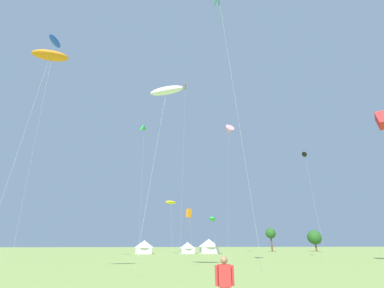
{
  "coord_description": "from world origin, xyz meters",
  "views": [
    {
      "loc": [
        -4.86,
        -2.2,
        2.06
      ],
      "look_at": [
        0.0,
        32.0,
        15.55
      ],
      "focal_mm": 24.01,
      "sensor_mm": 36.0,
      "label": 1
    }
  ],
  "objects_px": {
    "kite_pink_delta": "(229,130)",
    "festival_tent_left": "(188,247)",
    "kite_black_parafoil": "(304,155)",
    "kite_orange_parafoil": "(50,56)",
    "tree_distant_right": "(271,234)",
    "tree_distant_left": "(314,237)",
    "kite_orange_diamond": "(185,91)",
    "kite_white_parafoil": "(166,91)",
    "kite_green_parafoil": "(212,219)",
    "kite_blue_parafoil": "(55,42)",
    "festival_tent_right": "(209,245)",
    "festival_tent_center": "(144,246)",
    "kite_red_box": "(383,120)",
    "kite_green_delta": "(144,129)",
    "kite_orange_box": "(189,213)"
  },
  "relations": [
    {
      "from": "kite_green_parafoil",
      "to": "kite_green_delta",
      "type": "xyz_separation_m",
      "value": [
        -16.01,
        -5.06,
        18.63
      ]
    },
    {
      "from": "kite_white_parafoil",
      "to": "festival_tent_right",
      "type": "bearing_deg",
      "value": 73.55
    },
    {
      "from": "kite_black_parafoil",
      "to": "kite_pink_delta",
      "type": "xyz_separation_m",
      "value": [
        -7.06,
        21.95,
        14.14
      ]
    },
    {
      "from": "festival_tent_center",
      "to": "tree_distant_left",
      "type": "distance_m",
      "value": 51.7
    },
    {
      "from": "kite_red_box",
      "to": "tree_distant_right",
      "type": "relative_size",
      "value": 2.82
    },
    {
      "from": "kite_green_delta",
      "to": "kite_red_box",
      "type": "bearing_deg",
      "value": -40.5
    },
    {
      "from": "kite_orange_diamond",
      "to": "kite_red_box",
      "type": "height_order",
      "value": "kite_orange_diamond"
    },
    {
      "from": "kite_black_parafoil",
      "to": "kite_blue_parafoil",
      "type": "relative_size",
      "value": 0.52
    },
    {
      "from": "kite_orange_box",
      "to": "kite_orange_diamond",
      "type": "xyz_separation_m",
      "value": [
        -2.47,
        -11.86,
        25.08
      ]
    },
    {
      "from": "kite_green_parafoil",
      "to": "kite_red_box",
      "type": "relative_size",
      "value": 0.43
    },
    {
      "from": "kite_orange_diamond",
      "to": "festival_tent_right",
      "type": "bearing_deg",
      "value": 63.45
    },
    {
      "from": "kite_black_parafoil",
      "to": "kite_red_box",
      "type": "distance_m",
      "value": 14.63
    },
    {
      "from": "kite_pink_delta",
      "to": "kite_orange_box",
      "type": "bearing_deg",
      "value": -170.82
    },
    {
      "from": "kite_orange_parafoil",
      "to": "tree_distant_right",
      "type": "distance_m",
      "value": 72.53
    },
    {
      "from": "kite_white_parafoil",
      "to": "kite_green_parafoil",
      "type": "distance_m",
      "value": 39.46
    },
    {
      "from": "festival_tent_right",
      "to": "kite_orange_diamond",
      "type": "bearing_deg",
      "value": -116.55
    },
    {
      "from": "kite_pink_delta",
      "to": "festival_tent_left",
      "type": "relative_size",
      "value": 8.67
    },
    {
      "from": "kite_orange_parafoil",
      "to": "kite_green_parafoil",
      "type": "xyz_separation_m",
      "value": [
        22.42,
        38.43,
        -9.97
      ]
    },
    {
      "from": "festival_tent_left",
      "to": "tree_distant_left",
      "type": "distance_m",
      "value": 42.09
    },
    {
      "from": "kite_orange_parafoil",
      "to": "tree_distant_left",
      "type": "bearing_deg",
      "value": 44.55
    },
    {
      "from": "kite_orange_box",
      "to": "kite_blue_parafoil",
      "type": "distance_m",
      "value": 42.88
    },
    {
      "from": "festival_tent_center",
      "to": "tree_distant_right",
      "type": "xyz_separation_m",
      "value": [
        36.12,
        11.87,
        3.35
      ]
    },
    {
      "from": "kite_orange_diamond",
      "to": "kite_white_parafoil",
      "type": "bearing_deg",
      "value": -100.12
    },
    {
      "from": "kite_orange_diamond",
      "to": "kite_red_box",
      "type": "relative_size",
      "value": 1.97
    },
    {
      "from": "kite_green_parafoil",
      "to": "kite_green_delta",
      "type": "bearing_deg",
      "value": -162.47
    },
    {
      "from": "festival_tent_center",
      "to": "kite_red_box",
      "type": "bearing_deg",
      "value": -51.57
    },
    {
      "from": "kite_white_parafoil",
      "to": "kite_blue_parafoil",
      "type": "bearing_deg",
      "value": 141.18
    },
    {
      "from": "kite_green_parafoil",
      "to": "kite_orange_diamond",
      "type": "xyz_separation_m",
      "value": [
        -7.42,
        -9.34,
        26.54
      ]
    },
    {
      "from": "festival_tent_left",
      "to": "tree_distant_left",
      "type": "height_order",
      "value": "tree_distant_left"
    },
    {
      "from": "festival_tent_center",
      "to": "kite_white_parafoil",
      "type": "bearing_deg",
      "value": -86.68
    },
    {
      "from": "kite_black_parafoil",
      "to": "festival_tent_left",
      "type": "height_order",
      "value": "kite_black_parafoil"
    },
    {
      "from": "kite_orange_parafoil",
      "to": "kite_white_parafoil",
      "type": "bearing_deg",
      "value": 10.76
    },
    {
      "from": "kite_orange_parafoil",
      "to": "kite_blue_parafoil",
      "type": "bearing_deg",
      "value": 115.88
    },
    {
      "from": "kite_pink_delta",
      "to": "tree_distant_right",
      "type": "distance_m",
      "value": 33.26
    },
    {
      "from": "kite_green_parafoil",
      "to": "kite_orange_diamond",
      "type": "distance_m",
      "value": 29.1
    },
    {
      "from": "kite_black_parafoil",
      "to": "kite_pink_delta",
      "type": "bearing_deg",
      "value": 107.82
    },
    {
      "from": "kite_white_parafoil",
      "to": "kite_green_parafoil",
      "type": "bearing_deg",
      "value": 71.42
    },
    {
      "from": "kite_green_parafoil",
      "to": "festival_tent_center",
      "type": "bearing_deg",
      "value": 157.22
    },
    {
      "from": "kite_black_parafoil",
      "to": "festival_tent_center",
      "type": "xyz_separation_m",
      "value": [
        -27.99,
        23.81,
        -15.42
      ]
    },
    {
      "from": "kite_pink_delta",
      "to": "tree_distant_right",
      "type": "height_order",
      "value": "kite_pink_delta"
    },
    {
      "from": "kite_white_parafoil",
      "to": "kite_orange_diamond",
      "type": "distance_m",
      "value": 32.91
    },
    {
      "from": "kite_orange_box",
      "to": "kite_green_delta",
      "type": "height_order",
      "value": "kite_green_delta"
    },
    {
      "from": "kite_green_parafoil",
      "to": "festival_tent_right",
      "type": "height_order",
      "value": "kite_green_parafoil"
    },
    {
      "from": "kite_orange_box",
      "to": "kite_orange_parafoil",
      "type": "height_order",
      "value": "kite_orange_parafoil"
    },
    {
      "from": "kite_orange_parafoil",
      "to": "kite_blue_parafoil",
      "type": "relative_size",
      "value": 0.53
    },
    {
      "from": "kite_blue_parafoil",
      "to": "kite_orange_diamond",
      "type": "bearing_deg",
      "value": 28.56
    },
    {
      "from": "kite_white_parafoil",
      "to": "kite_orange_box",
      "type": "xyz_separation_m",
      "value": [
        7.32,
        39.03,
        -7.15
      ]
    },
    {
      "from": "kite_pink_delta",
      "to": "kite_orange_parafoil",
      "type": "distance_m",
      "value": 53.29
    },
    {
      "from": "kite_orange_parafoil",
      "to": "kite_orange_diamond",
      "type": "bearing_deg",
      "value": 62.73
    },
    {
      "from": "kite_green_parafoil",
      "to": "tree_distant_left",
      "type": "height_order",
      "value": "kite_green_parafoil"
    }
  ]
}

